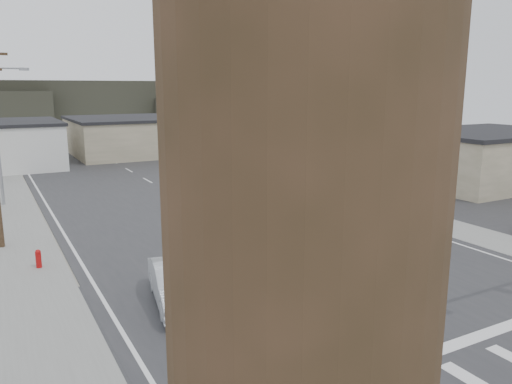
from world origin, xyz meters
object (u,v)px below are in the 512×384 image
car_parked_dark_b (477,173)px  car_far_a (168,147)px  car_far_b (45,144)px  sedan_crossing (177,284)px  fire_hydrant (38,259)px

car_parked_dark_b → car_far_a: bearing=42.9°
car_far_b → sedan_crossing: bearing=-83.1°
fire_hydrant → sedan_crossing: bearing=-57.5°
car_far_b → car_far_a: bearing=-32.3°
car_far_a → car_far_b: size_ratio=1.21×
car_far_b → car_parked_dark_b: 49.94m
fire_hydrant → car_far_a: car_far_a is taller
sedan_crossing → car_far_b: bearing=98.9°
car_far_b → car_parked_dark_b: size_ratio=0.85×
fire_hydrant → car_far_b: bearing=83.5°
sedan_crossing → car_far_a: size_ratio=0.87×
fire_hydrant → sedan_crossing: 7.46m
car_far_a → car_parked_dark_b: car_parked_dark_b is taller
car_parked_dark_b → car_far_b: bearing=50.0°
fire_hydrant → car_parked_dark_b: 33.79m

